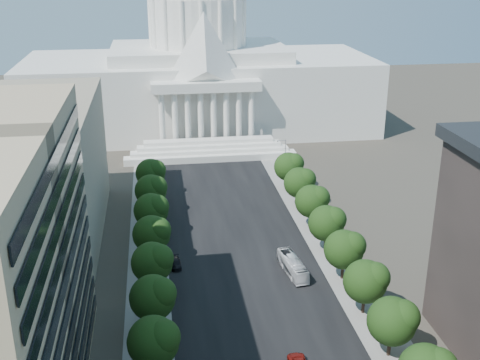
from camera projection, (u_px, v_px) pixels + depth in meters
name	position (u px, v px, depth m)	size (l,w,h in m)	color
road_asphalt	(237.00, 243.00, 130.06)	(30.00, 260.00, 0.01)	black
sidewalk_left	(148.00, 248.00, 127.50)	(8.00, 260.00, 0.02)	gray
sidewalk_right	(322.00, 237.00, 132.62)	(8.00, 260.00, 0.02)	gray
capitol	(199.00, 72.00, 210.98)	(120.00, 56.00, 73.00)	white
office_block_left_far	(6.00, 173.00, 127.60)	(38.00, 52.00, 30.00)	gray
tree_l_d	(156.00, 341.00, 86.31)	(7.79, 7.60, 9.97)	#33261C
tree_l_e	(155.00, 297.00, 97.43)	(7.79, 7.60, 9.97)	#33261C
tree_l_f	(154.00, 262.00, 108.55)	(7.79, 7.60, 9.97)	#33261C
tree_l_g	(153.00, 233.00, 119.67)	(7.79, 7.60, 9.97)	#33261C
tree_l_h	(153.00, 209.00, 130.79)	(7.79, 7.60, 9.97)	#33261C
tree_l_i	(152.00, 190.00, 141.91)	(7.79, 7.60, 9.97)	#33261C
tree_l_j	(152.00, 173.00, 153.04)	(7.79, 7.60, 9.97)	#33261C
tree_r_d	(394.00, 320.00, 91.16)	(7.79, 7.60, 9.97)	#33261C
tree_r_e	(368.00, 280.00, 102.28)	(7.79, 7.60, 9.97)	#33261C
tree_r_f	(346.00, 248.00, 113.40)	(7.79, 7.60, 9.97)	#33261C
tree_r_g	(328.00, 222.00, 124.52)	(7.79, 7.60, 9.97)	#33261C
tree_r_h	(313.00, 200.00, 135.64)	(7.79, 7.60, 9.97)	#33261C
tree_r_i	(301.00, 182.00, 146.76)	(7.79, 7.60, 9.97)	#33261C
tree_r_j	(290.00, 166.00, 157.88)	(7.79, 7.60, 9.97)	#33261C
streetlight_c	(376.00, 282.00, 102.89)	(2.61, 0.44, 9.00)	gray
streetlight_d	(334.00, 222.00, 126.06)	(2.61, 0.44, 9.00)	gray
streetlight_e	(305.00, 181.00, 149.23)	(2.61, 0.44, 9.00)	gray
streetlight_f	(283.00, 150.00, 172.40)	(2.61, 0.44, 9.00)	gray
car_dark_b	(176.00, 263.00, 119.83)	(2.04, 5.01, 1.45)	black
city_bus	(293.00, 266.00, 117.06)	(2.69, 11.48, 3.20)	silver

